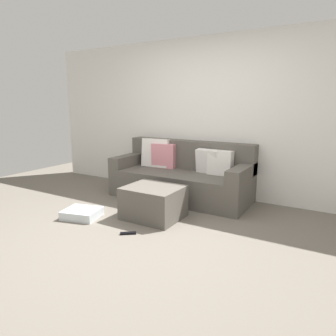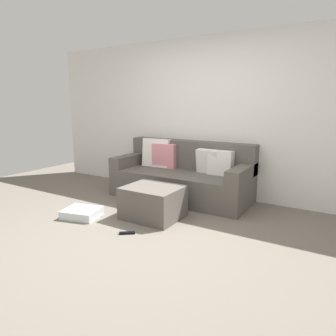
# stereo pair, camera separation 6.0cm
# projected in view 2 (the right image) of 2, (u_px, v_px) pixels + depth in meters

# --- Properties ---
(ground_plane) EXTENTS (8.26, 8.26, 0.00)m
(ground_plane) POSITION_uv_depth(u_px,v_px,m) (135.00, 237.00, 3.45)
(ground_plane) COLOR #6B6359
(wall_back) EXTENTS (6.35, 0.10, 2.50)m
(wall_back) POSITION_uv_depth(u_px,v_px,m) (211.00, 118.00, 4.89)
(wall_back) COLOR silver
(wall_back) RESTS_ON ground_plane
(couch_sectional) EXTENTS (2.17, 0.89, 0.91)m
(couch_sectional) POSITION_uv_depth(u_px,v_px,m) (183.00, 176.00, 4.86)
(couch_sectional) COLOR #59544C
(couch_sectional) RESTS_ON ground_plane
(ottoman) EXTENTS (0.71, 0.61, 0.42)m
(ottoman) POSITION_uv_depth(u_px,v_px,m) (153.00, 202.00, 4.01)
(ottoman) COLOR #59544C
(ottoman) RESTS_ON ground_plane
(storage_bin) EXTENTS (0.53, 0.48, 0.11)m
(storage_bin) POSITION_uv_depth(u_px,v_px,m) (82.00, 213.00, 4.05)
(storage_bin) COLOR silver
(storage_bin) RESTS_ON ground_plane
(remote_near_ottoman) EXTENTS (0.17, 0.15, 0.02)m
(remote_near_ottoman) POSITION_uv_depth(u_px,v_px,m) (127.00, 233.00, 3.53)
(remote_near_ottoman) COLOR black
(remote_near_ottoman) RESTS_ON ground_plane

